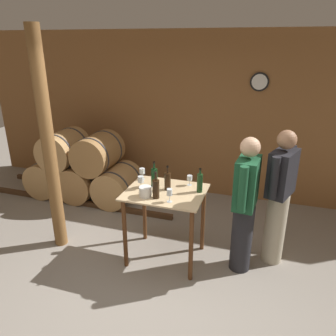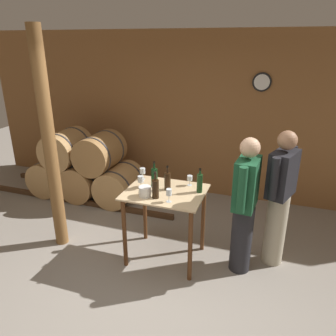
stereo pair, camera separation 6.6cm
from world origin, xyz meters
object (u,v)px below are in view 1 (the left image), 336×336
object	(u,v)px
wine_bottle_far_left	(154,177)
wine_bottle_center	(168,181)
wine_glass_near_left	(142,171)
wine_glass_near_right	(170,193)
wooden_post	(48,146)
ice_bucket	(145,192)
person_visitor_with_scarf	(245,204)
wine_glass_near_center	(141,180)
wine_glass_far_side	(190,178)
person_host	(279,196)
wine_bottle_right	(200,182)
wine_bottle_left	(156,188)

from	to	relation	value
wine_bottle_far_left	wine_bottle_center	bearing A→B (deg)	-14.76
wine_glass_near_left	wine_glass_near_right	world-z (taller)	wine_glass_near_right
wooden_post	wine_bottle_far_left	xyz separation A→B (m)	(1.25, 0.24, -0.33)
ice_bucket	person_visitor_with_scarf	size ratio (longest dim) A/B	0.09
wine_glass_near_center	wine_glass_far_side	distance (m)	0.58
wine_glass_far_side	person_host	world-z (taller)	person_host
wine_bottle_right	wine_glass_near_left	world-z (taller)	wine_bottle_right
wine_glass_near_center	person_host	world-z (taller)	person_host
wine_bottle_left	wine_glass_far_side	xyz separation A→B (m)	(0.27, 0.45, -0.03)
wine_bottle_left	wine_bottle_right	distance (m)	0.52
person_visitor_with_scarf	wine_bottle_center	bearing A→B (deg)	-178.76
ice_bucket	wine_glass_far_side	bearing A→B (deg)	48.81
wooden_post	wine_glass_near_left	bearing A→B (deg)	20.55
wooden_post	wine_glass_far_side	bearing A→B (deg)	13.40
wine_bottle_right	person_host	world-z (taller)	person_host
wooden_post	person_host	distance (m)	2.75
wine_glass_near_left	wine_glass_near_center	bearing A→B (deg)	-71.02
wine_bottle_right	person_visitor_with_scarf	size ratio (longest dim) A/B	0.18
wooden_post	ice_bucket	xyz separation A→B (m)	(1.25, -0.06, -0.39)
person_host	person_visitor_with_scarf	size ratio (longest dim) A/B	1.02
wine_glass_near_left	person_visitor_with_scarf	world-z (taller)	person_visitor_with_scarf
wooden_post	wine_glass_near_center	bearing A→B (deg)	5.87
wine_bottle_left	wine_bottle_center	world-z (taller)	wine_bottle_left
wine_glass_near_right	person_visitor_with_scarf	size ratio (longest dim) A/B	0.09
wooden_post	wine_bottle_left	xyz separation A→B (m)	(1.37, -0.06, -0.33)
wine_glass_near_right	wine_glass_far_side	xyz separation A→B (m)	(0.10, 0.49, -0.02)
wine_bottle_far_left	person_host	bearing A→B (deg)	9.74
wine_glass_far_side	wooden_post	bearing A→B (deg)	-166.60
wine_bottle_left	wine_glass_near_right	size ratio (longest dim) A/B	2.03
wine_glass_near_right	wine_bottle_left	bearing A→B (deg)	165.17
wooden_post	ice_bucket	world-z (taller)	wooden_post
wine_bottle_center	person_visitor_with_scarf	distance (m)	0.90
wooden_post	wine_bottle_right	size ratio (longest dim) A/B	9.36
wine_bottle_left	wine_bottle_right	world-z (taller)	wine_bottle_left
person_host	person_visitor_with_scarf	xyz separation A→B (m)	(-0.36, -0.27, -0.02)
wine_bottle_far_left	person_visitor_with_scarf	xyz separation A→B (m)	(1.07, -0.03, -0.17)
wine_glass_near_left	ice_bucket	world-z (taller)	wine_glass_near_left
wine_bottle_center	person_host	xyz separation A→B (m)	(1.24, 0.29, -0.15)
wine_bottle_right	person_visitor_with_scarf	distance (m)	0.55
wine_bottle_right	person_host	xyz separation A→B (m)	(0.88, 0.24, -0.15)
wine_bottle_far_left	wine_bottle_left	distance (m)	0.32
wine_bottle_center	wine_glass_near_center	size ratio (longest dim) A/B	1.86
wine_glass_near_right	ice_bucket	bearing A→B (deg)	171.52
wine_bottle_right	ice_bucket	xyz separation A→B (m)	(-0.55, -0.30, -0.06)
wine_bottle_center	wine_glass_near_right	bearing A→B (deg)	-68.27
wine_bottle_left	wine_bottle_center	xyz separation A→B (m)	(0.05, 0.25, -0.00)
wine_bottle_right	person_host	bearing A→B (deg)	15.38
ice_bucket	wooden_post	bearing A→B (deg)	177.41
wine_bottle_right	person_host	size ratio (longest dim) A/B	0.18
wine_glass_far_side	ice_bucket	distance (m)	0.59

